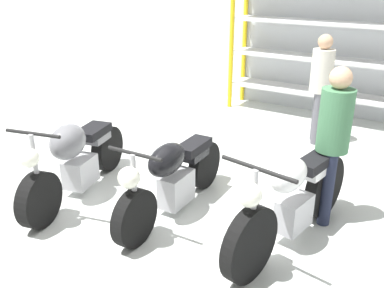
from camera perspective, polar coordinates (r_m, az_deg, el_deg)
ground_plane at (r=4.68m, az=-2.64°, el=-9.54°), size 30.00×30.00×0.00m
back_wall at (r=8.13m, az=16.35°, el=16.70°), size 30.00×0.08×3.60m
shelving_rack at (r=7.59m, az=22.93°, el=11.93°), size 4.60×0.63×2.64m
motorcycle_grey at (r=5.08m, az=-15.26°, el=-1.93°), size 0.77×1.99×1.02m
motorcycle_black at (r=4.54m, az=-2.59°, el=-4.39°), size 0.59×1.96×0.95m
motorcycle_white at (r=4.13m, az=13.21°, el=-7.31°), size 0.69×2.05×1.04m
person_browsing at (r=6.60m, az=16.82°, el=8.06°), size 0.41×0.41×1.63m
person_near_rack at (r=4.42m, az=18.32°, el=1.19°), size 0.41×0.41×1.64m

